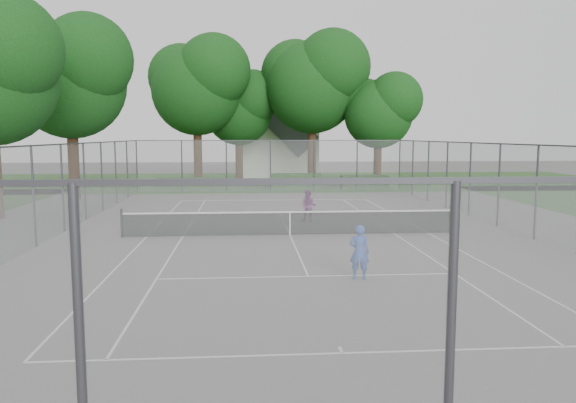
{
  "coord_description": "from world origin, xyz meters",
  "views": [
    {
      "loc": [
        -1.68,
        -21.37,
        3.86
      ],
      "look_at": [
        0.0,
        1.0,
        1.2
      ],
      "focal_mm": 35.0,
      "sensor_mm": 36.0,
      "label": 1
    }
  ],
  "objects": [
    {
      "name": "ground",
      "position": [
        0.0,
        0.0,
        0.0
      ],
      "size": [
        120.0,
        120.0,
        0.0
      ],
      "primitive_type": "plane",
      "color": "#5F5D5B",
      "rests_on": "ground"
    },
    {
      "name": "grass_far",
      "position": [
        0.0,
        26.0,
        0.0
      ],
      "size": [
        60.0,
        20.0,
        0.0
      ],
      "primitive_type": "cube",
      "color": "#214D16",
      "rests_on": "ground"
    },
    {
      "name": "court_markings",
      "position": [
        0.0,
        0.0,
        0.01
      ],
      "size": [
        11.03,
        23.83,
        0.01
      ],
      "color": "silver",
      "rests_on": "ground"
    },
    {
      "name": "tennis_net",
      "position": [
        0.0,
        0.0,
        0.51
      ],
      "size": [
        12.87,
        0.1,
        1.1
      ],
      "color": "black",
      "rests_on": "ground"
    },
    {
      "name": "perimeter_fence",
      "position": [
        0.0,
        0.0,
        1.81
      ],
      "size": [
        18.08,
        34.08,
        3.52
      ],
      "color": "#38383D",
      "rests_on": "ground"
    },
    {
      "name": "tree_far_left",
      "position": [
        -5.29,
        22.65,
        7.86
      ],
      "size": [
        7.95,
        7.26,
        11.43
      ],
      "color": "#331D12",
      "rests_on": "ground"
    },
    {
      "name": "tree_far_midleft",
      "position": [
        -2.14,
        24.86,
        6.22
      ],
      "size": [
        6.3,
        5.75,
        9.06
      ],
      "color": "#331D12",
      "rests_on": "ground"
    },
    {
      "name": "tree_far_midright",
      "position": [
        3.61,
        22.56,
        8.15
      ],
      "size": [
        8.25,
        7.53,
        11.86
      ],
      "color": "#331D12",
      "rests_on": "ground"
    },
    {
      "name": "tree_far_right",
      "position": [
        8.4,
        20.7,
        5.86
      ],
      "size": [
        5.93,
        5.42,
        8.53
      ],
      "color": "#331D12",
      "rests_on": "ground"
    },
    {
      "name": "tree_side_back",
      "position": [
        -11.99,
        13.43,
        7.47
      ],
      "size": [
        7.57,
        6.91,
        10.88
      ],
      "color": "#331D12",
      "rests_on": "ground"
    },
    {
      "name": "hedge_left",
      "position": [
        -5.97,
        17.98,
        0.46
      ],
      "size": [
        3.7,
        1.11,
        0.93
      ],
      "primitive_type": "cube",
      "color": "#204B18",
      "rests_on": "ground"
    },
    {
      "name": "hedge_mid",
      "position": [
        1.84,
        18.53,
        0.56
      ],
      "size": [
        3.58,
        1.02,
        1.13
      ],
      "primitive_type": "cube",
      "color": "#204B18",
      "rests_on": "ground"
    },
    {
      "name": "hedge_right",
      "position": [
        6.78,
        18.22,
        0.5
      ],
      "size": [
        3.32,
        1.22,
        1.0
      ],
      "primitive_type": "cube",
      "color": "#204B18",
      "rests_on": "ground"
    },
    {
      "name": "house",
      "position": [
        1.14,
        30.68,
        3.66
      ],
      "size": [
        7.31,
        5.67,
        9.1
      ],
      "color": "silver",
      "rests_on": "ground"
    },
    {
      "name": "girl_player",
      "position": [
        1.34,
        -6.77,
        0.74
      ],
      "size": [
        0.6,
        0.46,
        1.48
      ],
      "primitive_type": "imported",
      "rotation": [
        0.0,
        0.0,
        2.93
      ],
      "color": "#2B4AA3",
      "rests_on": "ground"
    },
    {
      "name": "woman_player",
      "position": [
        1.09,
        3.27,
        0.72
      ],
      "size": [
        0.85,
        0.77,
        1.44
      ],
      "primitive_type": "imported",
      "rotation": [
        0.0,
        0.0,
        -0.39
      ],
      "color": "#63215C",
      "rests_on": "ground"
    }
  ]
}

